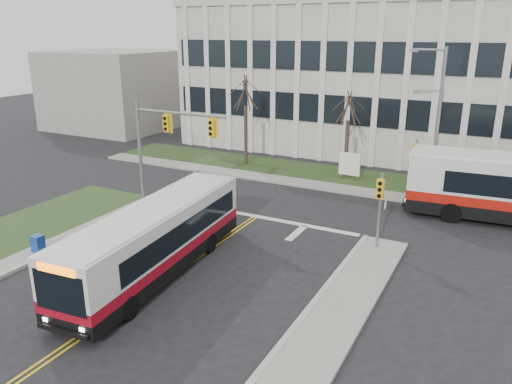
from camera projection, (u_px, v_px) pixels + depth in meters
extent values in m
plane|color=black|center=(168.00, 277.00, 21.44)|extent=(120.00, 120.00, 0.00)
cube|color=#9E9B93|center=(375.00, 194.00, 32.04)|extent=(44.00, 1.60, 0.14)
cube|color=#2A411C|center=(386.00, 183.00, 34.41)|extent=(44.00, 5.00, 0.12)
cube|color=silver|center=(425.00, 80.00, 42.69)|extent=(40.00, 16.00, 12.00)
cube|color=#9E9B93|center=(118.00, 89.00, 53.53)|extent=(12.00, 12.00, 8.00)
cylinder|color=slate|center=(140.00, 153.00, 29.75)|extent=(0.22, 0.22, 6.20)
cylinder|color=slate|center=(179.00, 113.00, 27.63)|extent=(6.00, 0.16, 0.16)
cube|color=yellow|center=(167.00, 123.00, 28.04)|extent=(0.34, 0.24, 0.92)
cube|color=yellow|center=(212.00, 128.00, 26.72)|extent=(0.34, 0.24, 0.92)
cylinder|color=slate|center=(379.00, 212.00, 23.59)|extent=(0.14, 0.14, 3.80)
cube|color=yellow|center=(380.00, 189.00, 23.05)|extent=(0.34, 0.24, 0.92)
cylinder|color=slate|center=(414.00, 169.00, 30.76)|extent=(0.14, 0.14, 3.80)
cube|color=yellow|center=(415.00, 151.00, 30.22)|extent=(0.34, 0.24, 0.92)
cylinder|color=slate|center=(438.00, 126.00, 30.08)|extent=(0.20, 0.20, 9.20)
cylinder|color=slate|center=(430.00, 50.00, 29.11)|extent=(1.80, 0.14, 0.14)
cube|color=slate|center=(414.00, 50.00, 29.52)|extent=(0.50, 0.25, 0.18)
cylinder|color=slate|center=(341.00, 173.00, 35.21)|extent=(0.08, 0.08, 1.00)
cylinder|color=slate|center=(357.00, 175.00, 34.68)|extent=(0.08, 0.08, 1.00)
cube|color=white|center=(349.00, 164.00, 34.73)|extent=(1.50, 0.12, 1.60)
cylinder|color=#42352B|center=(246.00, 136.00, 38.54)|extent=(0.28, 0.28, 4.62)
cylinder|color=#42352B|center=(346.00, 149.00, 35.28)|extent=(0.28, 0.28, 4.09)
cube|color=navy|center=(38.00, 245.00, 23.44)|extent=(0.50, 0.45, 0.95)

